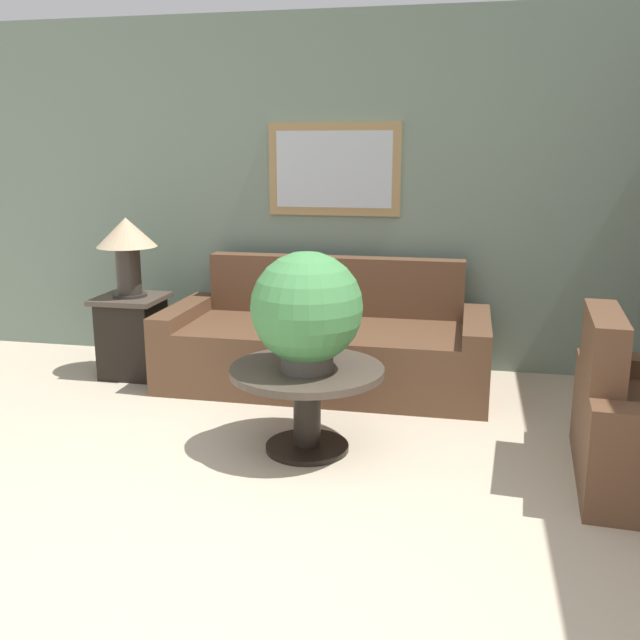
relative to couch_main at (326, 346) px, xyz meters
name	(u,v)px	position (x,y,z in m)	size (l,w,h in m)	color
ground_plane	(255,598)	(0.23, -2.50, -0.28)	(20.00, 20.00, 0.00)	#BCAD93
wall_back	(371,194)	(0.23, 0.58, 1.03)	(6.68, 0.09, 2.60)	slate
couch_main	(326,346)	(0.00, 0.00, 0.00)	(2.25, 0.95, 0.86)	brown
coffee_table	(307,390)	(0.13, -1.15, 0.07)	(0.84, 0.84, 0.48)	black
side_table	(133,335)	(-1.42, -0.09, 0.03)	(0.47, 0.47, 0.59)	black
table_lamp	(127,242)	(-1.42, -0.09, 0.71)	(0.43, 0.43, 0.57)	#2D2823
potted_plant_on_table	(307,310)	(0.14, -1.20, 0.53)	(0.59, 0.59, 0.64)	#4C4742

